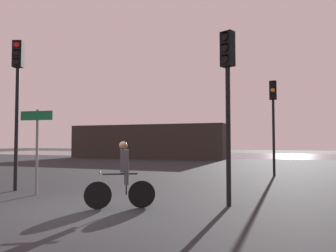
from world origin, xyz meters
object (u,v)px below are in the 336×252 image
Objects in this scene: distant_building at (149,142)px; traffic_light_near_right at (228,84)px; traffic_light_near_left at (17,87)px; cyclist at (123,174)px; direction_sign_post at (37,139)px; traffic_light_far_right at (273,110)px.

distant_building is 24.83m from traffic_light_near_right.
cyclist is (4.70, -1.29, -2.63)m from traffic_light_near_left.
traffic_light_near_left is 7.06m from traffic_light_near_right.
direction_sign_post is at bearing 141.09° from traffic_light_near_left.
traffic_light_near_left is (4.82, -21.64, 1.81)m from distant_building.
traffic_light_near_right is (-0.72, -7.98, -0.05)m from traffic_light_far_right.
traffic_light_near_right is at bearing -92.56° from cyclist.
distant_building is 9.66× the size of cyclist.
direction_sign_post is (1.27, -0.44, -1.75)m from traffic_light_near_left.
traffic_light_near_right reaches higher than distant_building.
direction_sign_post reaches higher than cyclist.
distant_building is 24.85m from cyclist.
distant_building is at bearing -38.74° from traffic_light_near_right.
traffic_light_far_right is 1.02× the size of traffic_light_near_right.
cyclist is at bearing 73.88° from traffic_light_far_right.
traffic_light_near_left is at bearing -77.43° from distant_building.
traffic_light_near_left reaches higher than distant_building.
traffic_light_near_left is 3.09× the size of cyclist.
traffic_light_far_right reaches higher than direction_sign_post.
direction_sign_post is at bearing 46.92° from cyclist.
traffic_light_near_right reaches higher than cyclist.
traffic_light_near_left is 1.92× the size of direction_sign_post.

